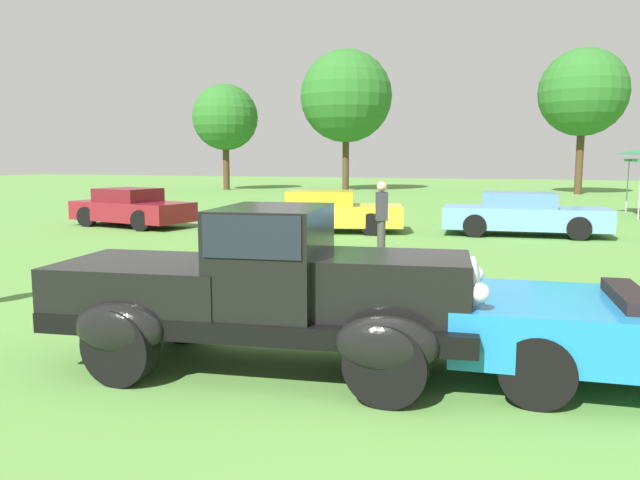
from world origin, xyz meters
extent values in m
plane|color=#568C3D|center=(0.00, 0.00, 0.00)|extent=(120.00, 120.00, 0.00)
cube|color=black|center=(-0.62, -0.30, 0.56)|extent=(4.46, 1.97, 0.20)
cube|color=black|center=(0.66, -0.13, 0.94)|extent=(1.72, 1.28, 0.60)
ellipsoid|color=silver|center=(1.47, -0.03, 0.92)|extent=(0.22, 0.54, 0.68)
cube|color=black|center=(-0.50, -0.28, 1.18)|extent=(1.20, 1.49, 1.04)
cube|color=black|center=(-0.50, -0.28, 1.48)|extent=(1.11, 1.51, 0.40)
cube|color=black|center=(-1.83, -0.45, 0.86)|extent=(2.04, 1.63, 0.48)
ellipsoid|color=black|center=(0.64, 0.59, 0.56)|extent=(0.96, 0.47, 0.52)
ellipsoid|color=black|center=(0.82, -0.84, 0.56)|extent=(0.96, 0.47, 0.52)
ellipsoid|color=black|center=(-1.92, 0.27, 0.56)|extent=(0.96, 0.47, 0.52)
ellipsoid|color=black|center=(-1.74, -1.17, 0.56)|extent=(0.96, 0.47, 0.52)
sphere|color=silver|center=(1.46, 0.41, 1.00)|extent=(0.18, 0.18, 0.18)
sphere|color=silver|center=(1.57, -0.46, 1.00)|extent=(0.18, 0.18, 0.18)
cylinder|color=black|center=(0.64, 0.59, 0.38)|extent=(0.76, 0.24, 0.76)
cylinder|color=black|center=(0.82, -0.84, 0.38)|extent=(0.76, 0.24, 0.76)
cylinder|color=black|center=(-1.92, 0.27, 0.38)|extent=(0.76, 0.24, 0.76)
cylinder|color=black|center=(-1.74, -1.17, 0.38)|extent=(0.76, 0.24, 0.76)
cube|color=black|center=(2.89, 0.37, 0.81)|extent=(0.37, 1.22, 0.28)
cylinder|color=black|center=(1.97, 1.08, 0.33)|extent=(0.66, 0.20, 0.66)
cylinder|color=black|center=(2.09, -0.47, 0.33)|extent=(0.66, 0.20, 0.66)
cube|color=maroon|center=(-10.06, 10.63, 0.50)|extent=(4.30, 2.47, 0.60)
cube|color=maroon|center=(-10.22, 10.66, 1.00)|extent=(2.04, 1.78, 0.44)
cylinder|color=black|center=(-9.03, 9.62, 0.32)|extent=(0.64, 0.22, 0.64)
cylinder|color=black|center=(-11.40, 10.12, 0.32)|extent=(0.64, 0.22, 0.64)
cube|color=yellow|center=(-3.71, 11.26, 0.50)|extent=(4.72, 2.76, 0.60)
cube|color=gold|center=(-3.88, 11.22, 1.00)|extent=(2.26, 1.90, 0.44)
cylinder|color=black|center=(-2.22, 10.85, 0.32)|extent=(0.64, 0.22, 0.64)
cylinder|color=black|center=(-4.80, 10.17, 0.32)|extent=(0.64, 0.22, 0.64)
cube|color=#669EDB|center=(1.87, 12.28, 0.50)|extent=(4.61, 2.01, 0.60)
cube|color=#517EAF|center=(1.69, 12.27, 1.00)|extent=(2.08, 1.59, 0.44)
cylinder|color=black|center=(3.27, 11.61, 0.32)|extent=(0.64, 0.22, 0.64)
cylinder|color=black|center=(0.58, 11.41, 0.32)|extent=(0.64, 0.22, 0.64)
cylinder|color=#383838|center=(-1.05, 6.98, 0.43)|extent=(0.16, 0.16, 0.86)
cylinder|color=#383838|center=(-0.99, 6.79, 0.43)|extent=(0.16, 0.16, 0.86)
cube|color=#2D2D33|center=(-1.02, 6.88, 1.16)|extent=(0.35, 0.45, 0.60)
sphere|color=tan|center=(-1.02, 6.88, 1.58)|extent=(0.22, 0.22, 0.22)
cylinder|color=#B7B7BC|center=(5.72, 21.40, 1.02)|extent=(0.05, 0.05, 2.05)
cylinder|color=#B7B7BC|center=(5.72, 18.41, 1.02)|extent=(0.05, 0.05, 2.05)
cylinder|color=#47331E|center=(-17.80, 32.10, 1.85)|extent=(0.44, 0.44, 3.69)
sphere|color=#286623|center=(-17.80, 32.10, 4.92)|extent=(4.45, 4.45, 4.45)
cylinder|color=#47331E|center=(-9.72, 33.73, 2.28)|extent=(0.44, 0.44, 4.56)
sphere|color=#286623|center=(-9.72, 33.73, 6.22)|extent=(6.06, 6.06, 6.06)
cylinder|color=#47331E|center=(4.77, 34.06, 2.31)|extent=(0.44, 0.44, 4.61)
sphere|color=#286623|center=(4.77, 34.06, 6.03)|extent=(5.14, 5.14, 5.14)
camera|label=1|loc=(1.94, -5.98, 2.19)|focal=34.43mm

